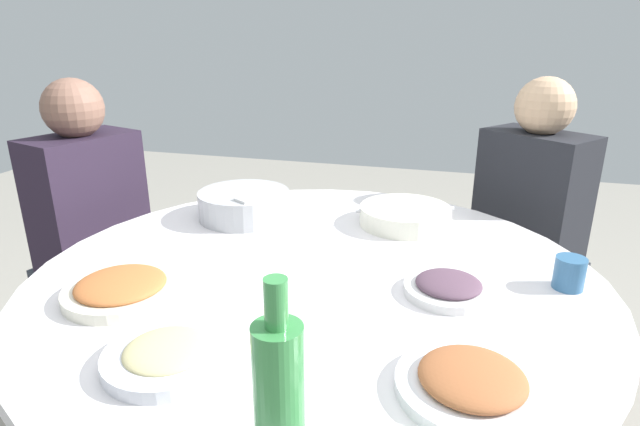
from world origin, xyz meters
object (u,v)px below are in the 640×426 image
(tea_cup_far, at_px, (569,273))
(stool_for_diner_left, at_px, (111,346))
(diner_right, at_px, (530,208))
(round_dining_table, at_px, (316,313))
(dish_noodles, at_px, (167,354))
(green_bottle, at_px, (279,385))
(dish_tofu_braise, at_px, (121,288))
(dish_stirfry, at_px, (472,382))
(diner_left, at_px, (89,212))
(dish_eggplant, at_px, (448,287))
(rice_bowl, at_px, (244,204))
(soup_bowl, at_px, (405,216))
(stool_for_diner_right, at_px, (511,339))

(tea_cup_far, bearing_deg, stool_for_diner_left, 171.98)
(tea_cup_far, xyz_separation_m, diner_right, (-0.01, 0.66, -0.06))
(round_dining_table, relative_size, stool_for_diner_left, 3.26)
(dish_noodles, xyz_separation_m, green_bottle, (0.26, -0.13, 0.09))
(dish_tofu_braise, height_order, dish_stirfry, dish_stirfry)
(dish_tofu_braise, xyz_separation_m, diner_left, (-0.50, 0.51, -0.05))
(dish_eggplant, xyz_separation_m, tea_cup_far, (0.26, 0.10, 0.02))
(rice_bowl, height_order, dish_tofu_braise, rice_bowl)
(soup_bowl, height_order, green_bottle, green_bottle)
(soup_bowl, distance_m, dish_eggplant, 0.44)
(round_dining_table, height_order, diner_left, diner_left)
(round_dining_table, relative_size, diner_left, 1.81)
(stool_for_diner_left, distance_m, diner_right, 1.60)
(diner_right, bearing_deg, rice_bowl, -154.60)
(tea_cup_far, relative_size, diner_right, 0.10)
(dish_noodles, xyz_separation_m, diner_left, (-0.73, 0.70, -0.04))
(round_dining_table, distance_m, dish_tofu_braise, 0.47)
(dish_tofu_braise, relative_size, dish_stirfry, 1.01)
(tea_cup_far, bearing_deg, dish_noodles, -145.66)
(dish_tofu_braise, height_order, green_bottle, green_bottle)
(round_dining_table, relative_size, rice_bowl, 4.86)
(stool_for_diner_left, bearing_deg, tea_cup_far, -8.02)
(round_dining_table, height_order, stool_for_diner_right, round_dining_table)
(dish_noodles, relative_size, tea_cup_far, 3.02)
(stool_for_diner_right, bearing_deg, dish_eggplant, -108.04)
(round_dining_table, bearing_deg, soup_bowl, 66.35)
(stool_for_diner_right, bearing_deg, soup_bowl, -138.61)
(round_dining_table, bearing_deg, stool_for_diner_right, 52.44)
(diner_left, height_order, diner_right, same)
(round_dining_table, relative_size, dish_tofu_braise, 5.52)
(dish_tofu_braise, distance_m, diner_right, 1.35)
(soup_bowl, distance_m, stool_for_diner_right, 0.78)
(dish_tofu_braise, bearing_deg, diner_left, 134.18)
(round_dining_table, relative_size, soup_bowl, 4.83)
(dish_tofu_braise, bearing_deg, stool_for_diner_right, 45.81)
(green_bottle, bearing_deg, round_dining_table, 101.01)
(dish_tofu_braise, xyz_separation_m, stool_for_diner_left, (-0.50, 0.51, -0.57))
(diner_left, height_order, stool_for_diner_right, diner_left)
(dish_stirfry, xyz_separation_m, diner_right, (0.20, 1.09, -0.04))
(dish_tofu_braise, bearing_deg, dish_stirfry, -9.55)
(soup_bowl, xyz_separation_m, dish_tofu_braise, (-0.55, -0.62, -0.01))
(round_dining_table, bearing_deg, dish_noodles, -109.60)
(dish_tofu_braise, relative_size, diner_left, 0.33)
(soup_bowl, relative_size, green_bottle, 1.07)
(dish_tofu_braise, distance_m, diner_left, 0.72)
(soup_bowl, distance_m, dish_noodles, 0.87)
(dish_stirfry, bearing_deg, dish_tofu_braise, 170.45)
(dish_eggplant, bearing_deg, stool_for_diner_right, 71.96)
(dish_stirfry, height_order, stool_for_diner_right, dish_stirfry)
(soup_bowl, bearing_deg, dish_tofu_braise, -131.38)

